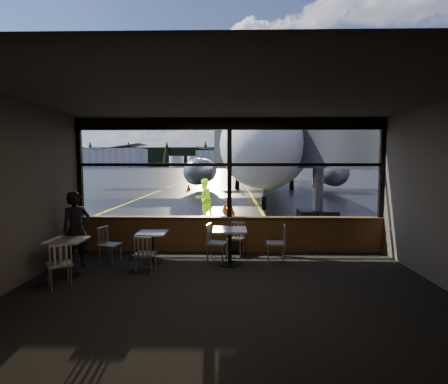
{
  "coord_description": "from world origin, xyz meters",
  "views": [
    {
      "loc": [
        0.05,
        -9.13,
        2.35
      ],
      "look_at": [
        -0.17,
        1.0,
        1.5
      ],
      "focal_mm": 28.0,
      "sensor_mm": 36.0,
      "label": 1
    }
  ],
  "objects_px": {
    "cone_extra": "(231,209)",
    "cone_wing": "(188,187)",
    "chair_mid_w": "(110,245)",
    "cone_nose": "(225,207)",
    "chair_near_w": "(217,243)",
    "chair_mid_s": "(146,254)",
    "chair_near_n": "(236,239)",
    "chair_near_e": "(276,244)",
    "passenger": "(76,230)",
    "cafe_table_near": "(230,247)",
    "jet_bridge": "(317,159)",
    "cafe_table_mid": "(152,247)",
    "cafe_table_left": "(68,258)",
    "chair_left_s": "(60,264)",
    "airliner": "(265,123)",
    "ground_crew": "(204,198)"
  },
  "relations": [
    {
      "from": "airliner",
      "to": "chair_near_e",
      "type": "distance_m",
      "value": 22.75
    },
    {
      "from": "cafe_table_near",
      "to": "cafe_table_mid",
      "type": "relative_size",
      "value": 1.15
    },
    {
      "from": "chair_near_w",
      "to": "cone_wing",
      "type": "height_order",
      "value": "chair_near_w"
    },
    {
      "from": "chair_near_n",
      "to": "chair_near_e",
      "type": "bearing_deg",
      "value": 161.77
    },
    {
      "from": "chair_mid_w",
      "to": "chair_mid_s",
      "type": "bearing_deg",
      "value": 71.65
    },
    {
      "from": "chair_near_w",
      "to": "airliner",
      "type": "bearing_deg",
      "value": -175.44
    },
    {
      "from": "cafe_table_mid",
      "to": "cafe_table_left",
      "type": "relative_size",
      "value": 0.94
    },
    {
      "from": "cafe_table_near",
      "to": "chair_near_n",
      "type": "relative_size",
      "value": 1.0
    },
    {
      "from": "chair_near_w",
      "to": "chair_mid_s",
      "type": "bearing_deg",
      "value": -48.92
    },
    {
      "from": "chair_mid_w",
      "to": "passenger",
      "type": "xyz_separation_m",
      "value": [
        -0.64,
        -0.31,
        0.42
      ]
    },
    {
      "from": "chair_left_s",
      "to": "cone_nose",
      "type": "bearing_deg",
      "value": 39.66
    },
    {
      "from": "chair_near_n",
      "to": "chair_mid_w",
      "type": "relative_size",
      "value": 0.97
    },
    {
      "from": "chair_near_e",
      "to": "chair_mid_s",
      "type": "xyz_separation_m",
      "value": [
        -2.86,
        -0.85,
        -0.04
      ]
    },
    {
      "from": "chair_near_e",
      "to": "cafe_table_near",
      "type": "bearing_deg",
      "value": 106.2
    },
    {
      "from": "cafe_table_near",
      "to": "cafe_table_left",
      "type": "relative_size",
      "value": 1.08
    },
    {
      "from": "chair_near_n",
      "to": "cone_nose",
      "type": "xyz_separation_m",
      "value": [
        -0.43,
        7.97,
        -0.21
      ]
    },
    {
      "from": "cone_nose",
      "to": "cone_wing",
      "type": "bearing_deg",
      "value": 104.53
    },
    {
      "from": "jet_bridge",
      "to": "chair_near_e",
      "type": "height_order",
      "value": "jet_bridge"
    },
    {
      "from": "chair_near_e",
      "to": "passenger",
      "type": "height_order",
      "value": "passenger"
    },
    {
      "from": "passenger",
      "to": "cone_extra",
      "type": "bearing_deg",
      "value": 21.15
    },
    {
      "from": "cafe_table_near",
      "to": "chair_near_e",
      "type": "height_order",
      "value": "chair_near_e"
    },
    {
      "from": "chair_mid_s",
      "to": "cone_extra",
      "type": "height_order",
      "value": "chair_mid_s"
    },
    {
      "from": "cafe_table_mid",
      "to": "chair_mid_s",
      "type": "distance_m",
      "value": 0.8
    },
    {
      "from": "cafe_table_left",
      "to": "chair_mid_s",
      "type": "height_order",
      "value": "chair_mid_s"
    },
    {
      "from": "jet_bridge",
      "to": "chair_near_w",
      "type": "relative_size",
      "value": 12.37
    },
    {
      "from": "cafe_table_near",
      "to": "chair_near_e",
      "type": "bearing_deg",
      "value": 10.64
    },
    {
      "from": "jet_bridge",
      "to": "chair_near_w",
      "type": "distance_m",
      "value": 7.94
    },
    {
      "from": "cafe_table_mid",
      "to": "passenger",
      "type": "height_order",
      "value": "passenger"
    },
    {
      "from": "cone_extra",
      "to": "cone_wing",
      "type": "bearing_deg",
      "value": 104.96
    },
    {
      "from": "chair_near_w",
      "to": "cafe_table_mid",
      "type": "bearing_deg",
      "value": -77.09
    },
    {
      "from": "chair_mid_w",
      "to": "cone_nose",
      "type": "height_order",
      "value": "chair_mid_w"
    },
    {
      "from": "chair_near_n",
      "to": "ground_crew",
      "type": "xyz_separation_m",
      "value": [
        -1.29,
        6.08,
        0.41
      ]
    },
    {
      "from": "cafe_table_near",
      "to": "cone_nose",
      "type": "bearing_deg",
      "value": 91.82
    },
    {
      "from": "cone_nose",
      "to": "cone_extra",
      "type": "bearing_deg",
      "value": -68.35
    },
    {
      "from": "cone_nose",
      "to": "cone_extra",
      "type": "xyz_separation_m",
      "value": [
        0.31,
        -0.79,
        0.02
      ]
    },
    {
      "from": "passenger",
      "to": "chair_mid_w",
      "type": "bearing_deg",
      "value": -20.12
    },
    {
      "from": "cafe_table_left",
      "to": "chair_left_s",
      "type": "xyz_separation_m",
      "value": [
        0.14,
        -0.63,
        0.05
      ]
    },
    {
      "from": "chair_near_e",
      "to": "cone_wing",
      "type": "xyz_separation_m",
      "value": [
        -4.7,
        21.52,
        -0.17
      ]
    },
    {
      "from": "cafe_table_left",
      "to": "chair_mid_s",
      "type": "distance_m",
      "value": 1.58
    },
    {
      "from": "cone_nose",
      "to": "ground_crew",
      "type": "bearing_deg",
      "value": -114.38
    },
    {
      "from": "jet_bridge",
      "to": "chair_near_n",
      "type": "relative_size",
      "value": 13.78
    },
    {
      "from": "jet_bridge",
      "to": "cafe_table_near",
      "type": "relative_size",
      "value": 13.75
    },
    {
      "from": "ground_crew",
      "to": "cafe_table_mid",
      "type": "bearing_deg",
      "value": 41.73
    },
    {
      "from": "airliner",
      "to": "chair_near_e",
      "type": "xyz_separation_m",
      "value": [
        -1.79,
        -22.06,
        -5.3
      ]
    },
    {
      "from": "airliner",
      "to": "cone_wing",
      "type": "xyz_separation_m",
      "value": [
        -6.49,
        -0.53,
        -5.47
      ]
    },
    {
      "from": "cone_nose",
      "to": "cone_wing",
      "type": "distance_m",
      "value": 13.32
    },
    {
      "from": "cone_wing",
      "to": "jet_bridge",
      "type": "bearing_deg",
      "value": -64.28
    },
    {
      "from": "chair_near_e",
      "to": "ground_crew",
      "type": "bearing_deg",
      "value": 23.76
    },
    {
      "from": "cafe_table_left",
      "to": "ground_crew",
      "type": "bearing_deg",
      "value": 74.21
    },
    {
      "from": "chair_near_e",
      "to": "chair_near_w",
      "type": "height_order",
      "value": "chair_near_w"
    }
  ]
}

